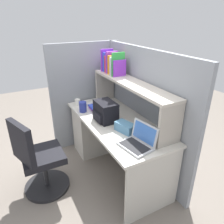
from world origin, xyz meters
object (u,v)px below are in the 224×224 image
Objects in this scene: backpack at (105,111)px; paper_cup at (78,102)px; computer_mouse at (89,104)px; office_chair at (39,162)px; tissue_box at (125,127)px; snack_canister at (83,107)px; laptop at (139,141)px.

paper_cup is at bearing -167.48° from backpack.
office_chair is (0.52, -0.83, -0.35)m from computer_mouse.
office_chair is at bearing -48.66° from paper_cup.
backpack is 1.36× the size of tissue_box.
paper_cup is at bearing 176.56° from snack_canister.
snack_canister is (0.17, -0.16, 0.05)m from computer_mouse.
backpack reaches higher than office_chair.
backpack is 2.88× the size of computer_mouse.
snack_canister reaches higher than paper_cup.
tissue_box is 1.62× the size of snack_canister.
computer_mouse is 0.47× the size of tissue_box.
computer_mouse is at bearing 168.39° from tissue_box.
computer_mouse is at bearing 179.11° from backpack.
backpack reaches higher than snack_canister.
backpack is at bearing -110.80° from office_chair.
tissue_box is 0.73m from snack_canister.
backpack reaches higher than tissue_box.
computer_mouse is 0.17m from paper_cup.
backpack is (-0.64, -0.04, 0.06)m from laptop.
laptop is at bearing -1.99° from computer_mouse.
laptop is 1.27m from paper_cup.
paper_cup is at bearing -123.77° from computer_mouse.
snack_canister is at bearing -169.23° from laptop.
snack_canister is at bearing -82.77° from office_chair.
snack_canister is at bearing -3.44° from paper_cup.
paper_cup is (-0.08, -0.14, 0.03)m from computer_mouse.
laptop is 1.15m from office_chair.
tissue_box reaches higher than computer_mouse.
laptop reaches higher than snack_canister.
computer_mouse is 1.26× the size of paper_cup.
paper_cup is 0.99m from office_chair.
tissue_box is (0.95, 0.21, 0.01)m from paper_cup.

